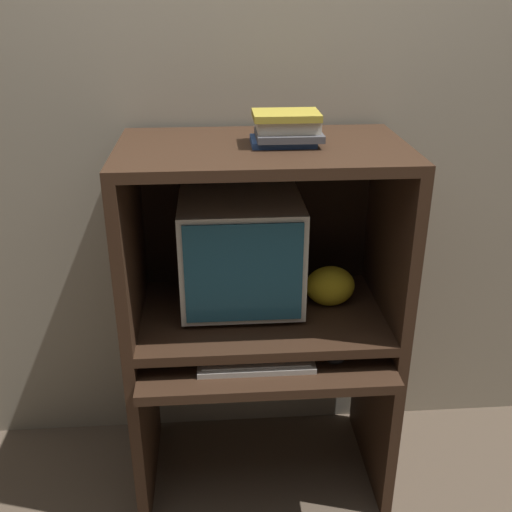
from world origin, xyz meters
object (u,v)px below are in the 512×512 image
Objects in this scene: keyboard at (256,360)px; crt_monitor at (241,251)px; mouse at (335,359)px; snack_bag at (330,286)px; book_stack at (287,128)px.

crt_monitor is at bearing 97.61° from keyboard.
snack_bag reaches higher than mouse.
crt_monitor is 0.48m from book_stack.
crt_monitor is at bearing 158.34° from book_stack.
snack_bag is at bearing 38.43° from keyboard.
book_stack reaches higher than crt_monitor.
crt_monitor is 2.36× the size of snack_bag.
mouse is at bearing -94.54° from snack_bag.
book_stack is (-0.16, 0.22, 0.75)m from mouse.
mouse is at bearing -53.97° from book_stack.
mouse reaches higher than keyboard.
snack_bag is (0.02, 0.25, 0.15)m from mouse.
mouse is at bearing -3.74° from keyboard.
book_stack is (0.15, -0.06, 0.46)m from crt_monitor.
keyboard is at bearing 176.26° from mouse.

